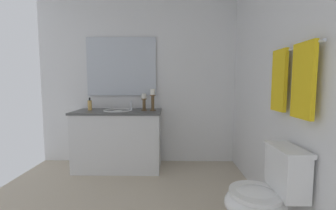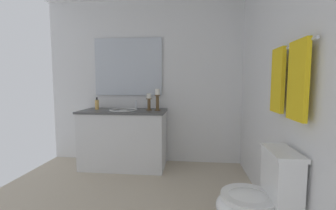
% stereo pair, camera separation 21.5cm
% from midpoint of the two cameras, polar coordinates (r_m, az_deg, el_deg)
% --- Properties ---
extents(wall_back, '(3.01, 0.04, 2.45)m').
position_cam_midpoint_polar(wall_back, '(2.14, 24.99, 5.29)').
color(wall_back, white).
rests_on(wall_back, ground).
extents(wall_left, '(0.04, 2.97, 2.45)m').
position_cam_midpoint_polar(wall_left, '(3.51, -9.29, 5.61)').
color(wall_left, white).
rests_on(wall_left, ground).
extents(vanity_cabinet, '(0.58, 1.22, 0.83)m').
position_cam_midpoint_polar(vanity_cabinet, '(3.35, -14.19, -8.45)').
color(vanity_cabinet, silver).
rests_on(vanity_cabinet, ground).
extents(sink_basin, '(0.40, 0.40, 0.24)m').
position_cam_midpoint_polar(sink_basin, '(3.28, -14.32, -2.06)').
color(sink_basin, white).
rests_on(sink_basin, vanity_cabinet).
extents(mirror, '(0.02, 1.04, 0.86)m').
position_cam_midpoint_polar(mirror, '(3.53, -13.40, 9.39)').
color(mirror, silver).
extents(candle_holder_tall, '(0.09, 0.09, 0.31)m').
position_cam_midpoint_polar(candle_holder_tall, '(3.18, -5.81, 1.49)').
color(candle_holder_tall, brown).
rests_on(candle_holder_tall, vanity_cabinet).
extents(candle_holder_short, '(0.09, 0.09, 0.24)m').
position_cam_midpoint_polar(candle_holder_short, '(3.21, -7.96, 0.82)').
color(candle_holder_short, brown).
rests_on(candle_holder_short, vanity_cabinet).
extents(soap_bottle, '(0.06, 0.06, 0.18)m').
position_cam_midpoint_polar(soap_bottle, '(3.44, -20.80, -0.01)').
color(soap_bottle, '#E5B259').
rests_on(soap_bottle, vanity_cabinet).
extents(toilet, '(0.39, 0.54, 0.75)m').
position_cam_midpoint_polar(toilet, '(1.92, 20.00, -21.08)').
color(toilet, white).
rests_on(toilet, ground).
extents(towel_bar, '(0.69, 0.02, 0.02)m').
position_cam_midpoint_polar(towel_bar, '(1.93, 26.36, 12.61)').
color(towel_bar, silver).
extents(towel_near_vanity, '(0.22, 0.03, 0.51)m').
position_cam_midpoint_polar(towel_near_vanity, '(2.06, 23.56, 5.66)').
color(towel_near_vanity, yellow).
rests_on(towel_near_vanity, towel_bar).
extents(towel_center, '(0.25, 0.03, 0.52)m').
position_cam_midpoint_polar(towel_center, '(1.75, 27.92, 5.42)').
color(towel_center, yellow).
rests_on(towel_center, towel_bar).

